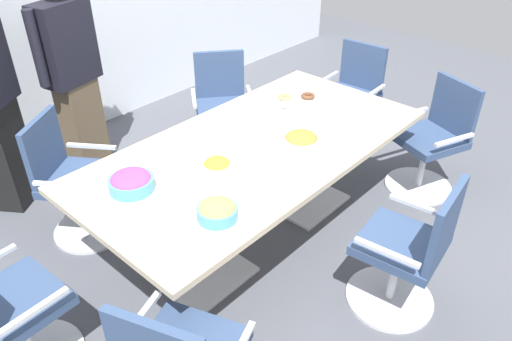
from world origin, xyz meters
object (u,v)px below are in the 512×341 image
at_px(donut_platter, 297,102).
at_px(office_chair_6, 5,318).
at_px(person_standing_2, 72,73).
at_px(snack_bowl_cookies, 217,210).
at_px(snack_bowl_candy_mix, 131,182).
at_px(conference_table, 256,161).
at_px(snack_bowl_chips_orange, 217,166).
at_px(snack_bowl_pretzels, 301,141).
at_px(office_chair_2, 432,144).
at_px(office_chair_1, 408,255).
at_px(office_chair_5, 75,185).
at_px(office_chair_3, 351,100).
at_px(plate_stack, 340,117).
at_px(office_chair_4, 222,112).

bearing_deg(donut_platter, office_chair_6, -179.79).
bearing_deg(office_chair_6, person_standing_2, 134.79).
height_order(snack_bowl_cookies, snack_bowl_candy_mix, snack_bowl_candy_mix).
relative_size(office_chair_6, snack_bowl_cookies, 4.17).
height_order(office_chair_6, snack_bowl_candy_mix, office_chair_6).
xyz_separation_m(office_chair_6, person_standing_2, (1.38, 1.54, 0.47)).
distance_m(conference_table, snack_bowl_candy_mix, 0.88).
xyz_separation_m(snack_bowl_chips_orange, snack_bowl_pretzels, (0.58, -0.18, 0.00)).
distance_m(office_chair_2, person_standing_2, 2.93).
xyz_separation_m(office_chair_1, office_chair_6, (-1.78, 1.28, 0.00)).
distance_m(office_chair_1, office_chair_5, 2.26).
bearing_deg(office_chair_5, office_chair_1, 78.92).
distance_m(office_chair_6, person_standing_2, 2.12).
bearing_deg(snack_bowl_chips_orange, office_chair_5, 112.83).
relative_size(office_chair_5, snack_bowl_candy_mix, 3.53).
relative_size(office_chair_6, snack_bowl_pretzels, 3.77).
bearing_deg(office_chair_3, snack_bowl_pretzels, 106.59).
bearing_deg(office_chair_1, office_chair_3, 35.46).
distance_m(conference_table, office_chair_5, 1.29).
bearing_deg(plate_stack, snack_bowl_pretzels, -175.85).
bearing_deg(donut_platter, office_chair_3, 6.39).
distance_m(person_standing_2, snack_bowl_candy_mix, 1.62).
xyz_separation_m(office_chair_3, office_chair_4, (-0.97, 0.72, 0.00)).
distance_m(office_chair_6, snack_bowl_candy_mix, 0.93).
bearing_deg(donut_platter, office_chair_5, 152.42).
distance_m(office_chair_4, donut_platter, 0.90).
bearing_deg(office_chair_2, office_chair_3, 6.72).
bearing_deg(snack_bowl_pretzels, office_chair_2, -18.01).
xyz_separation_m(office_chair_2, office_chair_4, (-0.73, 1.64, 0.00)).
distance_m(person_standing_2, snack_bowl_chips_orange, 1.77).
distance_m(office_chair_5, snack_bowl_pretzels, 1.61).
relative_size(snack_bowl_cookies, donut_platter, 0.65).
bearing_deg(snack_bowl_chips_orange, office_chair_2, -17.88).
distance_m(office_chair_1, snack_bowl_pretzels, 0.96).
height_order(person_standing_2, snack_bowl_chips_orange, person_standing_2).
height_order(office_chair_4, snack_bowl_chips_orange, office_chair_4).
bearing_deg(office_chair_2, conference_table, 87.40).
bearing_deg(snack_bowl_chips_orange, plate_stack, -7.73).
relative_size(person_standing_2, snack_bowl_pretzels, 6.98).
distance_m(person_standing_2, snack_bowl_pretzels, 2.00).
height_order(conference_table, office_chair_1, office_chair_1).
height_order(office_chair_4, snack_bowl_candy_mix, office_chair_4).
bearing_deg(office_chair_5, snack_bowl_candy_mix, 53.69).
relative_size(person_standing_2, plate_stack, 7.48).
bearing_deg(snack_bowl_candy_mix, office_chair_2, -20.05).
height_order(donut_platter, plate_stack, donut_platter).
height_order(office_chair_3, snack_bowl_chips_orange, office_chair_3).
bearing_deg(conference_table, office_chair_1, -85.04).
bearing_deg(snack_bowl_chips_orange, snack_bowl_cookies, -133.87).
bearing_deg(office_chair_3, office_chair_1, 128.92).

